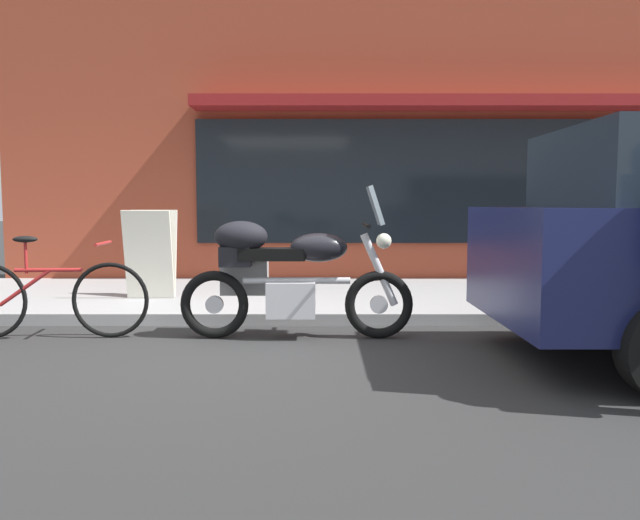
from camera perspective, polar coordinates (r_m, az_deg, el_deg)
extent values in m
plane|color=#2B2B2B|center=(5.38, -7.36, -8.10)|extent=(80.00, 80.00, 0.00)
torus|color=black|center=(5.76, 5.47, -4.04)|extent=(0.62, 0.09, 0.62)
cylinder|color=silver|center=(5.76, 5.47, -4.04)|extent=(0.16, 0.06, 0.16)
torus|color=black|center=(5.82, -9.40, -4.00)|extent=(0.62, 0.09, 0.62)
cylinder|color=silver|center=(5.82, -9.40, -4.00)|extent=(0.16, 0.06, 0.16)
cube|color=silver|center=(5.74, -2.51, -3.56)|extent=(0.44, 0.30, 0.32)
cylinder|color=silver|center=(5.71, -2.01, -1.87)|extent=(0.97, 0.06, 0.06)
ellipsoid|color=black|center=(5.68, 0.00, 1.13)|extent=(0.52, 0.28, 0.26)
cube|color=black|center=(5.70, -4.23, 0.53)|extent=(0.60, 0.24, 0.11)
cube|color=black|center=(5.74, -7.52, 0.33)|extent=(0.28, 0.22, 0.18)
cylinder|color=silver|center=(5.72, 5.49, -0.87)|extent=(0.35, 0.07, 0.67)
cylinder|color=black|center=(5.68, 4.32, 3.14)|extent=(0.04, 0.62, 0.04)
cube|color=silver|center=(5.69, 5.14, 4.95)|extent=(0.15, 0.32, 0.35)
sphere|color=#EAEACC|center=(5.70, 5.92, 1.73)|extent=(0.14, 0.14, 0.14)
cube|color=#A9A9A9|center=(5.98, -6.72, -1.01)|extent=(0.44, 0.20, 0.44)
cube|color=black|center=(6.09, -6.60, -0.90)|extent=(0.37, 0.02, 0.03)
ellipsoid|color=black|center=(5.72, -7.04, 2.13)|extent=(0.48, 0.32, 0.28)
torus|color=black|center=(6.07, -18.31, -3.46)|extent=(0.69, 0.08, 0.69)
cylinder|color=#B22323|center=(6.20, -23.23, -0.84)|extent=(0.60, 0.07, 0.04)
cylinder|color=#B22323|center=(6.29, -25.04, -2.29)|extent=(0.47, 0.07, 0.34)
cylinder|color=#B22323|center=(6.26, -24.95, 0.26)|extent=(0.03, 0.03, 0.30)
ellipsoid|color=black|center=(6.25, -25.00, 1.72)|extent=(0.23, 0.11, 0.06)
cylinder|color=#B22323|center=(6.03, -18.90, 1.44)|extent=(0.06, 0.48, 0.03)
cylinder|color=black|center=(6.22, 20.69, -3.50)|extent=(0.66, 0.22, 0.66)
cube|color=silver|center=(7.53, -15.16, 0.47)|extent=(0.55, 0.21, 1.03)
cube|color=silver|center=(7.74, -14.73, 0.60)|extent=(0.55, 0.21, 1.03)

